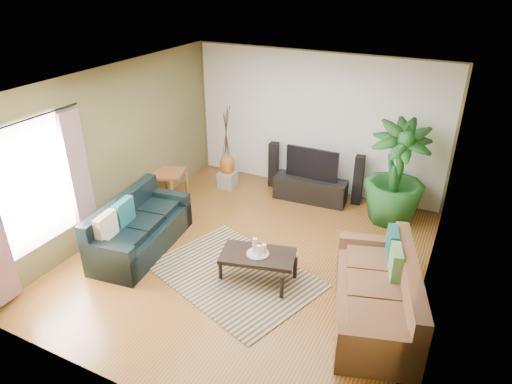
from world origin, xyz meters
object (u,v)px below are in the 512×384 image
Objects in this scene: sofa_left at (141,225)px; pedestal at (228,179)px; tv_stand at (310,189)px; speaker_right at (358,180)px; television at (312,164)px; vase at (227,165)px; potted_plant at (396,173)px; sofa_right at (376,290)px; coffee_table at (258,266)px; speaker_left at (274,165)px; side_table at (169,186)px.

pedestal is at bearing -9.90° from sofa_left.
tv_stand is 1.43× the size of speaker_right.
television is at bearing -40.80° from sofa_left.
vase reaches higher than tv_stand.
vase is at bearing -178.11° from potted_plant.
coffee_table is (-1.67, 0.05, -0.21)m from sofa_right.
coffee_table is 2.63m from tv_stand.
vase is at bearing -141.43° from sofa_right.
vase is (-0.80, -0.47, 0.02)m from speaker_left.
television reaches higher than sofa_left.
vase is (-1.70, -0.18, 0.25)m from tv_stand.
speaker_right is at bearing 62.93° from coffee_table.
speaker_right is (2.64, 3.02, 0.05)m from sofa_left.
speaker_right is at bearing -3.54° from speaker_left.
speaker_right is at bearing -48.60° from sofa_left.
vase is at bearing -173.16° from television.
speaker_left is at bearing 95.77° from coffee_table.
sofa_right is at bearing -35.03° from vase.
side_table is at bearing -124.92° from pedestal.
coffee_table is 3.16× the size of pedestal.
potted_plant is at bearing -3.63° from television.
side_table is (-4.25, 1.49, -0.13)m from sofa_right.
sofa_right is (3.66, 0.06, 0.00)m from sofa_left.
pedestal is (-2.53, -0.47, -0.31)m from speaker_right.
coffee_table is 3.12m from speaker_left.
speaker_right is at bearing 152.70° from potted_plant.
tv_stand is (-0.18, 2.63, 0.02)m from coffee_table.
potted_plant is (1.53, -0.10, 0.15)m from television.
speaker_left reaches higher than sofa_left.
tv_stand reaches higher than pedestal.
side_table is (-3.94, -1.11, -0.61)m from potted_plant.
television reaches higher than side_table.
sofa_right is 2.66m from potted_plant.
potted_plant reaches higher than coffee_table.
sofa_left is at bearing -141.52° from potted_plant.
vase is at bearing -175.61° from speaker_right.
sofa_right is at bearing -55.53° from television.
potted_plant reaches higher than vase.
speaker_right is 0.53× the size of potted_plant.
sofa_right is at bearing -16.17° from coffee_table.
speaker_right is 3.56m from side_table.
coffee_table is 3.08m from pedestal.
coffee_table is 2.47× the size of vase.
tv_stand is 2.32× the size of side_table.
sofa_left reaches higher than side_table.
pedestal is 1.23m from side_table.
coffee_table is at bearing -52.39° from pedestal.
speaker_left is at bearing 163.44° from television.
potted_plant is at bearing 1.89° from vase.
sofa_right is 1.15× the size of potted_plant.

